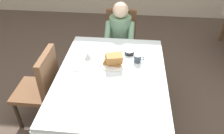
% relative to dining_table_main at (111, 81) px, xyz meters
% --- Properties ---
extents(ground_plane, '(14.00, 14.00, 0.00)m').
position_rel_dining_table_main_xyz_m(ground_plane, '(0.00, 0.00, -0.65)').
color(ground_plane, brown).
extents(dining_table_main, '(1.12, 1.52, 0.74)m').
position_rel_dining_table_main_xyz_m(dining_table_main, '(0.00, 0.00, 0.00)').
color(dining_table_main, silver).
rests_on(dining_table_main, ground).
extents(chair_diner, '(0.44, 0.45, 0.93)m').
position_rel_dining_table_main_xyz_m(chair_diner, '(0.01, 1.17, -0.12)').
color(chair_diner, brown).
rests_on(chair_diner, ground).
extents(diner_person, '(0.40, 0.43, 1.12)m').
position_rel_dining_table_main_xyz_m(diner_person, '(0.01, 1.01, 0.02)').
color(diner_person, gray).
rests_on(diner_person, ground).
extents(chair_left_side, '(0.45, 0.44, 0.93)m').
position_rel_dining_table_main_xyz_m(chair_left_side, '(-0.77, 0.00, -0.12)').
color(chair_left_side, brown).
rests_on(chair_left_side, ground).
extents(plate_breakfast, '(0.28, 0.28, 0.02)m').
position_rel_dining_table_main_xyz_m(plate_breakfast, '(0.00, 0.17, 0.10)').
color(plate_breakfast, white).
rests_on(plate_breakfast, dining_table_main).
extents(breakfast_stack, '(0.22, 0.18, 0.11)m').
position_rel_dining_table_main_xyz_m(breakfast_stack, '(0.01, 0.16, 0.16)').
color(breakfast_stack, '#A36B33').
rests_on(breakfast_stack, plate_breakfast).
extents(cup_coffee, '(0.11, 0.08, 0.08)m').
position_rel_dining_table_main_xyz_m(cup_coffee, '(0.26, 0.24, 0.13)').
color(cup_coffee, '#333D4C').
rests_on(cup_coffee, dining_table_main).
extents(bowl_butter, '(0.11, 0.11, 0.04)m').
position_rel_dining_table_main_xyz_m(bowl_butter, '(0.17, 0.39, 0.11)').
color(bowl_butter, black).
rests_on(bowl_butter, dining_table_main).
extents(syrup_pitcher, '(0.08, 0.08, 0.07)m').
position_rel_dining_table_main_xyz_m(syrup_pitcher, '(-0.29, 0.25, 0.13)').
color(syrup_pitcher, silver).
rests_on(syrup_pitcher, dining_table_main).
extents(fork_left_of_plate, '(0.02, 0.18, 0.00)m').
position_rel_dining_table_main_xyz_m(fork_left_of_plate, '(-0.19, 0.15, 0.09)').
color(fork_left_of_plate, silver).
rests_on(fork_left_of_plate, dining_table_main).
extents(knife_right_of_plate, '(0.01, 0.20, 0.00)m').
position_rel_dining_table_main_xyz_m(knife_right_of_plate, '(0.19, 0.15, 0.09)').
color(knife_right_of_plate, silver).
rests_on(knife_right_of_plate, dining_table_main).
extents(spoon_near_edge, '(0.15, 0.04, 0.00)m').
position_rel_dining_table_main_xyz_m(spoon_near_edge, '(-0.03, -0.14, 0.09)').
color(spoon_near_edge, silver).
rests_on(spoon_near_edge, dining_table_main).
extents(napkin_folded, '(0.18, 0.13, 0.01)m').
position_rel_dining_table_main_xyz_m(napkin_folded, '(-0.31, 0.06, 0.09)').
color(napkin_folded, white).
rests_on(napkin_folded, dining_table_main).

